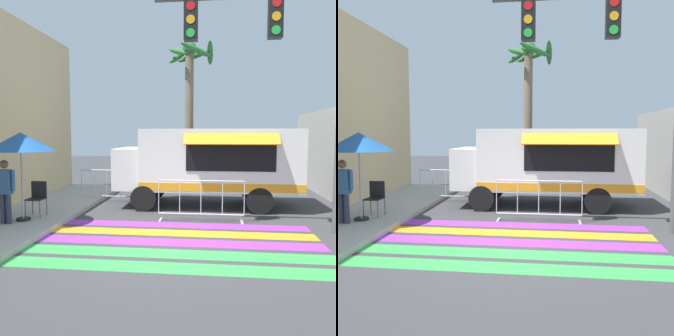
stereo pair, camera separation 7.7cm
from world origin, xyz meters
The scene contains 10 objects.
ground_plane centered at (0.00, 0.00, 0.00)m, with size 60.00×60.00×0.00m, color #38383A.
crosswalk_painted centered at (0.00, 0.20, 0.00)m, with size 6.40×3.60×0.01m.
food_truck centered at (0.64, 4.41, 1.45)m, with size 5.67×2.80×2.46m.
traffic_signal_pole centered at (2.27, 1.43, 4.20)m, with size 4.44×0.29×5.80m.
patio_umbrella centered at (-3.91, 1.27, 2.10)m, with size 1.71×1.71×2.23m.
folding_chair centered at (-3.78, 1.80, 0.68)m, with size 0.42×0.42×0.92m.
vendor_person centered at (-4.15, 0.88, 1.00)m, with size 0.53×0.21×1.56m.
barricade_front centered at (0.56, 2.18, 0.55)m, with size 2.27×0.44×1.10m.
barricade_side centered at (-2.69, 4.65, 0.54)m, with size 1.82×0.44×1.10m.
palm_tree centered at (-0.12, 8.28, 4.16)m, with size 1.93×2.04×6.12m.
Camera 2 is at (0.95, -7.55, 2.32)m, focal length 40.00 mm.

